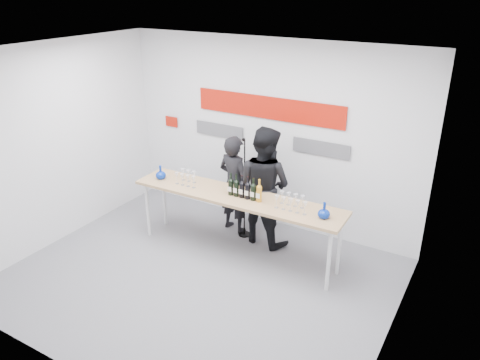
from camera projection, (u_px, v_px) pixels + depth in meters
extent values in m
plane|color=slate|center=(199.00, 279.00, 6.38)|extent=(5.00, 5.00, 0.00)
cube|color=silver|center=(268.00, 135.00, 7.38)|extent=(5.00, 0.04, 3.00)
cube|color=#AC1507|center=(268.00, 108.00, 7.17)|extent=(2.50, 0.02, 0.35)
cube|color=#59595E|center=(219.00, 130.00, 7.79)|extent=(0.90, 0.02, 0.22)
cube|color=#59595E|center=(321.00, 148.00, 6.95)|extent=(0.90, 0.02, 0.22)
cube|color=#AC1507|center=(172.00, 122.00, 8.25)|extent=(0.25, 0.02, 0.18)
cube|color=tan|center=(236.00, 197.00, 6.62)|extent=(3.18, 0.69, 0.04)
cylinder|color=silver|center=(148.00, 209.00, 7.31)|extent=(0.05, 0.05, 0.91)
cylinder|color=silver|center=(329.00, 261.00, 5.98)|extent=(0.05, 0.05, 0.91)
cylinder|color=silver|center=(164.00, 199.00, 7.65)|extent=(0.05, 0.05, 0.91)
cylinder|color=silver|center=(339.00, 245.00, 6.32)|extent=(0.05, 0.05, 0.91)
imported|color=black|center=(234.00, 184.00, 7.35)|extent=(0.64, 0.48, 1.59)
imported|color=black|center=(264.00, 186.00, 6.99)|extent=(0.99, 0.82, 1.84)
cylinder|color=black|center=(244.00, 234.00, 7.48)|extent=(0.19, 0.19, 0.02)
cylinder|color=black|center=(244.00, 190.00, 7.17)|extent=(0.02, 0.02, 1.59)
sphere|color=black|center=(244.00, 140.00, 6.82)|extent=(0.05, 0.05, 0.05)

